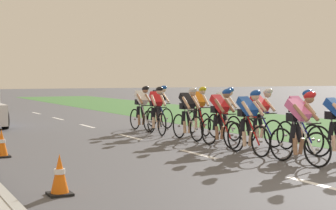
{
  "coord_description": "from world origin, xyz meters",
  "views": [
    {
      "loc": [
        -6.26,
        -5.05,
        1.81
      ],
      "look_at": [
        -0.05,
        6.78,
        1.1
      ],
      "focal_mm": 55.26,
      "sensor_mm": 36.0,
      "label": 1
    }
  ],
  "objects_px": {
    "cyclist_sixth": "(261,116)",
    "traffic_cone_near": "(2,144)",
    "cyclist_third": "(248,121)",
    "cyclist_eighth": "(224,113)",
    "cyclist_fifth": "(221,117)",
    "traffic_cone_far": "(60,175)",
    "cyclist_twelfth": "(160,106)",
    "cyclist_lead": "(300,127)",
    "cyclist_fourth": "(300,120)",
    "cyclist_eleventh": "(142,108)",
    "cyclist_tenth": "(199,110)",
    "cyclist_ninth": "(157,110)",
    "cyclist_seventh": "(188,113)"
  },
  "relations": [
    {
      "from": "cyclist_sixth",
      "to": "cyclist_twelfth",
      "type": "distance_m",
      "value": 5.73
    },
    {
      "from": "cyclist_sixth",
      "to": "cyclist_fifth",
      "type": "bearing_deg",
      "value": 169.3
    },
    {
      "from": "cyclist_fifth",
      "to": "cyclist_ninth",
      "type": "xyz_separation_m",
      "value": [
        -0.1,
        3.53,
        0.0
      ]
    },
    {
      "from": "cyclist_tenth",
      "to": "cyclist_eleventh",
      "type": "bearing_deg",
      "value": 119.16
    },
    {
      "from": "cyclist_fourth",
      "to": "cyclist_eleventh",
      "type": "distance_m",
      "value": 6.51
    },
    {
      "from": "cyclist_sixth",
      "to": "traffic_cone_near",
      "type": "relative_size",
      "value": 2.69
    },
    {
      "from": "cyclist_twelfth",
      "to": "cyclist_tenth",
      "type": "bearing_deg",
      "value": -89.52
    },
    {
      "from": "cyclist_fourth",
      "to": "cyclist_seventh",
      "type": "height_order",
      "value": "same"
    },
    {
      "from": "cyclist_lead",
      "to": "cyclist_twelfth",
      "type": "distance_m",
      "value": 8.57
    },
    {
      "from": "cyclist_third",
      "to": "traffic_cone_near",
      "type": "relative_size",
      "value": 2.69
    },
    {
      "from": "cyclist_third",
      "to": "cyclist_eighth",
      "type": "xyz_separation_m",
      "value": [
        1.21,
        2.81,
        0.0
      ]
    },
    {
      "from": "cyclist_fifth",
      "to": "cyclist_sixth",
      "type": "distance_m",
      "value": 1.15
    },
    {
      "from": "cyclist_eleventh",
      "to": "traffic_cone_near",
      "type": "distance_m",
      "value": 6.56
    },
    {
      "from": "cyclist_fourth",
      "to": "traffic_cone_far",
      "type": "relative_size",
      "value": 2.69
    },
    {
      "from": "cyclist_twelfth",
      "to": "traffic_cone_far",
      "type": "relative_size",
      "value": 2.68
    },
    {
      "from": "cyclist_third",
      "to": "traffic_cone_near",
      "type": "height_order",
      "value": "cyclist_third"
    },
    {
      "from": "cyclist_lead",
      "to": "cyclist_fifth",
      "type": "distance_m",
      "value": 3.0
    },
    {
      "from": "cyclist_seventh",
      "to": "cyclist_eighth",
      "type": "bearing_deg",
      "value": -18.57
    },
    {
      "from": "cyclist_lead",
      "to": "cyclist_third",
      "type": "xyz_separation_m",
      "value": [
        -0.13,
        1.6,
        0.0
      ]
    },
    {
      "from": "cyclist_eighth",
      "to": "traffic_cone_far",
      "type": "distance_m",
      "value": 7.98
    },
    {
      "from": "cyclist_fifth",
      "to": "cyclist_seventh",
      "type": "relative_size",
      "value": 1.0
    },
    {
      "from": "cyclist_seventh",
      "to": "cyclist_ninth",
      "type": "height_order",
      "value": "same"
    },
    {
      "from": "cyclist_fourth",
      "to": "cyclist_sixth",
      "type": "relative_size",
      "value": 1.0
    },
    {
      "from": "cyclist_lead",
      "to": "cyclist_sixth",
      "type": "height_order",
      "value": "same"
    },
    {
      "from": "cyclist_seventh",
      "to": "traffic_cone_near",
      "type": "distance_m",
      "value": 5.47
    },
    {
      "from": "cyclist_third",
      "to": "cyclist_seventh",
      "type": "height_order",
      "value": "same"
    },
    {
      "from": "cyclist_eighth",
      "to": "cyclist_ninth",
      "type": "height_order",
      "value": "same"
    },
    {
      "from": "cyclist_eleventh",
      "to": "traffic_cone_near",
      "type": "height_order",
      "value": "cyclist_eleventh"
    },
    {
      "from": "cyclist_fourth",
      "to": "cyclist_ninth",
      "type": "relative_size",
      "value": 1.0
    },
    {
      "from": "cyclist_third",
      "to": "cyclist_sixth",
      "type": "xyz_separation_m",
      "value": [
        1.28,
        1.18,
        0.0
      ]
    },
    {
      "from": "cyclist_lead",
      "to": "cyclist_ninth",
      "type": "xyz_separation_m",
      "value": [
        -0.08,
        6.53,
        0.0
      ]
    },
    {
      "from": "cyclist_sixth",
      "to": "traffic_cone_far",
      "type": "distance_m",
      "value": 7.17
    },
    {
      "from": "cyclist_lead",
      "to": "cyclist_eighth",
      "type": "xyz_separation_m",
      "value": [
        1.09,
        4.4,
        0.0
      ]
    },
    {
      "from": "cyclist_ninth",
      "to": "cyclist_eighth",
      "type": "bearing_deg",
      "value": -61.17
    },
    {
      "from": "cyclist_twelfth",
      "to": "cyclist_ninth",
      "type": "bearing_deg",
      "value": -119.14
    },
    {
      "from": "cyclist_third",
      "to": "cyclist_twelfth",
      "type": "xyz_separation_m",
      "value": [
        1.15,
        6.91,
        0.0
      ]
    },
    {
      "from": "cyclist_seventh",
      "to": "cyclist_eighth",
      "type": "xyz_separation_m",
      "value": [
        1.03,
        -0.35,
        0.0
      ]
    },
    {
      "from": "cyclist_third",
      "to": "cyclist_fifth",
      "type": "xyz_separation_m",
      "value": [
        0.15,
        1.4,
        0.0
      ]
    },
    {
      "from": "cyclist_fourth",
      "to": "cyclist_fifth",
      "type": "xyz_separation_m",
      "value": [
        -1.2,
        1.65,
        0.0
      ]
    },
    {
      "from": "cyclist_eleventh",
      "to": "cyclist_twelfth",
      "type": "xyz_separation_m",
      "value": [
        1.07,
        0.78,
        0.0
      ]
    },
    {
      "from": "cyclist_lead",
      "to": "cyclist_eleventh",
      "type": "bearing_deg",
      "value": 90.33
    },
    {
      "from": "cyclist_eighth",
      "to": "cyclist_ninth",
      "type": "bearing_deg",
      "value": 118.83
    },
    {
      "from": "cyclist_tenth",
      "to": "cyclist_third",
      "type": "bearing_deg",
      "value": -105.67
    },
    {
      "from": "cyclist_twelfth",
      "to": "traffic_cone_near",
      "type": "xyz_separation_m",
      "value": [
        -6.35,
        -4.63,
        -0.48
      ]
    },
    {
      "from": "cyclist_sixth",
      "to": "cyclist_eleventh",
      "type": "bearing_deg",
      "value": 103.6
    },
    {
      "from": "cyclist_lead",
      "to": "cyclist_twelfth",
      "type": "xyz_separation_m",
      "value": [
        1.02,
        8.51,
        0.0
      ]
    },
    {
      "from": "cyclist_lead",
      "to": "cyclist_sixth",
      "type": "bearing_deg",
      "value": 67.5
    },
    {
      "from": "cyclist_third",
      "to": "cyclist_eighth",
      "type": "distance_m",
      "value": 3.06
    },
    {
      "from": "cyclist_eighth",
      "to": "cyclist_fifth",
      "type": "bearing_deg",
      "value": -127.16
    },
    {
      "from": "cyclist_fourth",
      "to": "cyclist_tenth",
      "type": "height_order",
      "value": "same"
    }
  ]
}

